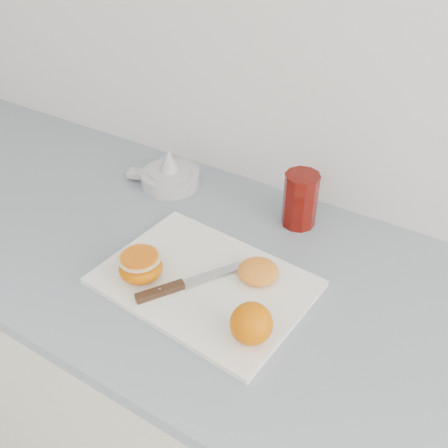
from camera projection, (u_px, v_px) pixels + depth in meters
name	position (u px, v px, depth m)	size (l,w,h in m)	color
counter	(215.00, 396.00, 1.23)	(2.62, 0.64, 0.89)	silver
cutting_board	(204.00, 282.00, 0.91)	(0.37, 0.26, 0.01)	white
whole_orange	(251.00, 324.00, 0.78)	(0.07, 0.07, 0.07)	#DF6D00
half_orange	(141.00, 266.00, 0.90)	(0.08, 0.08, 0.05)	#DF6D00
squeezed_shell	(258.00, 271.00, 0.90)	(0.07, 0.07, 0.03)	orange
paring_knife	(170.00, 288.00, 0.88)	(0.12, 0.18, 0.01)	#3F2515
citrus_juicer	(169.00, 175.00, 1.17)	(0.17, 0.14, 0.09)	silver
red_tumbler	(300.00, 202.00, 1.03)	(0.07, 0.07, 0.12)	#610B06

